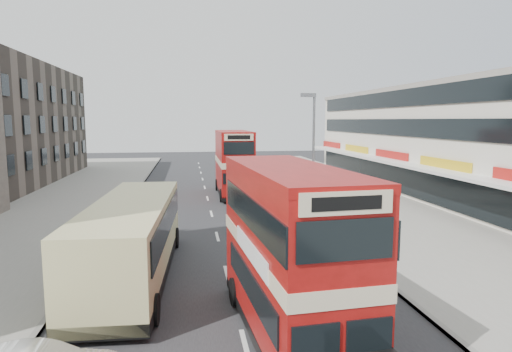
{
  "coord_description": "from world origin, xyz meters",
  "views": [
    {
      "loc": [
        -1.51,
        -9.66,
        6.41
      ],
      "look_at": [
        1.02,
        6.61,
        4.3
      ],
      "focal_mm": 30.74,
      "sensor_mm": 36.0,
      "label": 1
    }
  ],
  "objects_px": {
    "bus_second": "(234,163)",
    "car_right_c": "(253,180)",
    "street_lamp": "(312,145)",
    "car_right_b": "(270,198)",
    "pedestrian_near": "(357,215)",
    "bus_main": "(289,252)",
    "car_right_a": "(286,208)",
    "cyclist": "(267,200)",
    "coach": "(132,237)"
  },
  "relations": [
    {
      "from": "bus_second",
      "to": "car_right_c",
      "type": "bearing_deg",
      "value": -114.9
    },
    {
      "from": "street_lamp",
      "to": "bus_second",
      "type": "xyz_separation_m",
      "value": [
        -4.19,
        9.31,
        -1.99
      ]
    },
    {
      "from": "street_lamp",
      "to": "car_right_b",
      "type": "distance_m",
      "value": 6.32
    },
    {
      "from": "car_right_c",
      "to": "bus_second",
      "type": "bearing_deg",
      "value": -32.28
    },
    {
      "from": "car_right_c",
      "to": "pedestrian_near",
      "type": "relative_size",
      "value": 2.06
    },
    {
      "from": "car_right_c",
      "to": "bus_main",
      "type": "bearing_deg",
      "value": -13.39
    },
    {
      "from": "street_lamp",
      "to": "bus_second",
      "type": "height_order",
      "value": "street_lamp"
    },
    {
      "from": "car_right_a",
      "to": "cyclist",
      "type": "distance_m",
      "value": 2.83
    },
    {
      "from": "pedestrian_near",
      "to": "cyclist",
      "type": "bearing_deg",
      "value": -80.8
    },
    {
      "from": "car_right_a",
      "to": "car_right_c",
      "type": "bearing_deg",
      "value": 174.74
    },
    {
      "from": "car_right_a",
      "to": "car_right_b",
      "type": "distance_m",
      "value": 4.43
    },
    {
      "from": "car_right_a",
      "to": "cyclist",
      "type": "xyz_separation_m",
      "value": [
        -0.77,
        2.73,
        0.06
      ]
    },
    {
      "from": "coach",
      "to": "cyclist",
      "type": "distance_m",
      "value": 14.75
    },
    {
      "from": "car_right_a",
      "to": "pedestrian_near",
      "type": "bearing_deg",
      "value": 33.98
    },
    {
      "from": "car_right_a",
      "to": "car_right_b",
      "type": "height_order",
      "value": "car_right_a"
    },
    {
      "from": "car_right_a",
      "to": "cyclist",
      "type": "relative_size",
      "value": 2.21
    },
    {
      "from": "street_lamp",
      "to": "bus_main",
      "type": "bearing_deg",
      "value": -108.35
    },
    {
      "from": "street_lamp",
      "to": "car_right_a",
      "type": "xyz_separation_m",
      "value": [
        -1.78,
        -0.16,
        -4.1
      ]
    },
    {
      "from": "pedestrian_near",
      "to": "bus_main",
      "type": "bearing_deg",
      "value": 37.64
    },
    {
      "from": "coach",
      "to": "car_right_a",
      "type": "relative_size",
      "value": 2.4
    },
    {
      "from": "car_right_a",
      "to": "pedestrian_near",
      "type": "relative_size",
      "value": 2.76
    },
    {
      "from": "street_lamp",
      "to": "cyclist",
      "type": "height_order",
      "value": "street_lamp"
    },
    {
      "from": "bus_second",
      "to": "street_lamp",
      "type": "bearing_deg",
      "value": 114.55
    },
    {
      "from": "car_right_a",
      "to": "pedestrian_near",
      "type": "xyz_separation_m",
      "value": [
        3.3,
        -4.0,
        0.32
      ]
    },
    {
      "from": "pedestrian_near",
      "to": "coach",
      "type": "bearing_deg",
      "value": 3.99
    },
    {
      "from": "cyclist",
      "to": "car_right_a",
      "type": "bearing_deg",
      "value": -73.51
    },
    {
      "from": "pedestrian_near",
      "to": "car_right_a",
      "type": "bearing_deg",
      "value": -72.47
    },
    {
      "from": "street_lamp",
      "to": "bus_second",
      "type": "relative_size",
      "value": 0.84
    },
    {
      "from": "street_lamp",
      "to": "pedestrian_near",
      "type": "bearing_deg",
      "value": -69.93
    },
    {
      "from": "street_lamp",
      "to": "bus_second",
      "type": "distance_m",
      "value": 10.4
    },
    {
      "from": "bus_second",
      "to": "coach",
      "type": "height_order",
      "value": "bus_second"
    },
    {
      "from": "bus_second",
      "to": "pedestrian_near",
      "type": "distance_m",
      "value": 14.75
    },
    {
      "from": "cyclist",
      "to": "car_right_c",
      "type": "bearing_deg",
      "value": 87.29
    },
    {
      "from": "coach",
      "to": "car_right_a",
      "type": "height_order",
      "value": "coach"
    },
    {
      "from": "car_right_a",
      "to": "pedestrian_near",
      "type": "distance_m",
      "value": 5.2
    },
    {
      "from": "street_lamp",
      "to": "coach",
      "type": "height_order",
      "value": "street_lamp"
    },
    {
      "from": "car_right_a",
      "to": "cyclist",
      "type": "height_order",
      "value": "cyclist"
    },
    {
      "from": "bus_second",
      "to": "pedestrian_near",
      "type": "relative_size",
      "value": 5.66
    },
    {
      "from": "car_right_c",
      "to": "cyclist",
      "type": "height_order",
      "value": "cyclist"
    },
    {
      "from": "coach",
      "to": "pedestrian_near",
      "type": "height_order",
      "value": "coach"
    },
    {
      "from": "coach",
      "to": "car_right_c",
      "type": "relative_size",
      "value": 3.22
    },
    {
      "from": "coach",
      "to": "cyclist",
      "type": "relative_size",
      "value": 5.3
    },
    {
      "from": "street_lamp",
      "to": "car_right_a",
      "type": "distance_m",
      "value": 4.47
    },
    {
      "from": "car_right_c",
      "to": "pedestrian_near",
      "type": "xyz_separation_m",
      "value": [
        3.36,
        -18.45,
        0.4
      ]
    },
    {
      "from": "street_lamp",
      "to": "cyclist",
      "type": "xyz_separation_m",
      "value": [
        -2.55,
        2.56,
        -4.04
      ]
    },
    {
      "from": "car_right_c",
      "to": "car_right_b",
      "type": "bearing_deg",
      "value": -7.83
    },
    {
      "from": "street_lamp",
      "to": "cyclist",
      "type": "bearing_deg",
      "value": 134.82
    },
    {
      "from": "bus_main",
      "to": "car_right_a",
      "type": "xyz_separation_m",
      "value": [
        3.38,
        15.39,
        -1.91
      ]
    },
    {
      "from": "car_right_a",
      "to": "car_right_c",
      "type": "relative_size",
      "value": 1.34
    },
    {
      "from": "coach",
      "to": "cyclist",
      "type": "bearing_deg",
      "value": 61.06
    }
  ]
}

